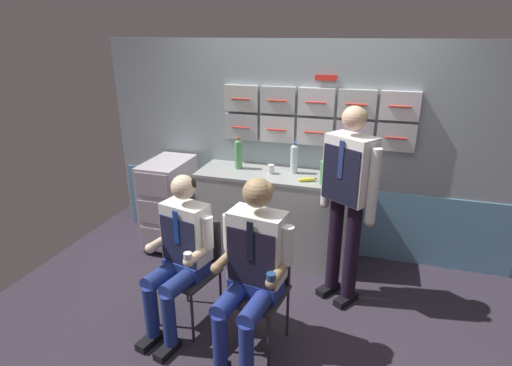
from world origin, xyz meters
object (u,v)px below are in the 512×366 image
object	(u,v)px
folding_chair_right	(262,277)
snack_banana	(307,179)
crew_member_standing	(348,191)
espresso_cup_small	(271,169)
service_trolley	(170,201)
crew_member_right	(252,263)
water_bottle_tall	(294,159)
crew_member_left	(180,250)
folding_chair_left	(195,259)

from	to	relation	value
folding_chair_right	snack_banana	bearing A→B (deg)	83.31
crew_member_standing	espresso_cup_small	distance (m)	0.93
service_trolley	espresso_cup_small	distance (m)	1.18
folding_chair_right	crew_member_right	xyz separation A→B (m)	(-0.02, -0.16, 0.21)
service_trolley	espresso_cup_small	bearing A→B (deg)	4.71
crew_member_right	snack_banana	bearing A→B (deg)	83.16
service_trolley	water_bottle_tall	distance (m)	1.42
folding_chair_right	crew_member_left	bearing A→B (deg)	-173.40
service_trolley	crew_member_standing	bearing A→B (deg)	-12.61
crew_member_left	crew_member_right	size ratio (longest dim) A/B	0.95
service_trolley	folding_chair_right	xyz separation A→B (m)	(1.34, -1.09, 0.01)
crew_member_left	espresso_cup_small	bearing A→B (deg)	73.86
crew_member_right	espresso_cup_small	size ratio (longest dim) A/B	14.70
water_bottle_tall	crew_member_right	bearing A→B (deg)	-89.09
folding_chair_left	crew_member_standing	bearing A→B (deg)	28.12
crew_member_right	crew_member_standing	distance (m)	1.03
water_bottle_tall	espresso_cup_small	world-z (taller)	water_bottle_tall
crew_member_right	espresso_cup_small	bearing A→B (deg)	99.82
crew_member_standing	water_bottle_tall	xyz separation A→B (m)	(-0.57, 0.59, 0.04)
service_trolley	crew_member_standing	xyz separation A→B (m)	(1.87, -0.42, 0.50)
water_bottle_tall	folding_chair_left	bearing A→B (deg)	-114.35
crew_member_left	crew_member_right	distance (m)	0.60
service_trolley	crew_member_left	world-z (taller)	crew_member_left
service_trolley	snack_banana	world-z (taller)	service_trolley
crew_member_left	snack_banana	bearing A→B (deg)	56.86
folding_chair_right	snack_banana	size ratio (longest dim) A/B	4.93
crew_member_standing	snack_banana	world-z (taller)	crew_member_standing
crew_member_left	snack_banana	world-z (taller)	crew_member_left
water_bottle_tall	snack_banana	world-z (taller)	water_bottle_tall
service_trolley	water_bottle_tall	world-z (taller)	water_bottle_tall
crew_member_left	water_bottle_tall	size ratio (longest dim) A/B	4.04
folding_chair_left	folding_chair_right	size ratio (longest dim) A/B	1.00
service_trolley	crew_member_right	xyz separation A→B (m)	(1.32, -1.25, 0.22)
water_bottle_tall	espresso_cup_small	distance (m)	0.25
crew_member_standing	snack_banana	xyz separation A→B (m)	(-0.40, 0.39, -0.08)
crew_member_left	crew_member_standing	distance (m)	1.40
folding_chair_right	crew_member_standing	bearing A→B (deg)	52.26
crew_member_left	folding_chair_right	size ratio (longest dim) A/B	1.47
folding_chair_left	crew_member_left	world-z (taller)	crew_member_left
crew_member_standing	espresso_cup_small	bearing A→B (deg)	146.76
crew_member_right	water_bottle_tall	xyz separation A→B (m)	(-0.02, 1.42, 0.32)
folding_chair_right	crew_member_right	distance (m)	0.26
folding_chair_right	crew_member_standing	world-z (taller)	crew_member_standing
folding_chair_left	snack_banana	bearing A→B (deg)	54.27
crew_member_left	espresso_cup_small	world-z (taller)	crew_member_left
espresso_cup_small	snack_banana	distance (m)	0.40
service_trolley	espresso_cup_small	world-z (taller)	espresso_cup_small
service_trolley	crew_member_left	bearing A→B (deg)	-57.89
folding_chair_left	crew_member_left	distance (m)	0.23
crew_member_right	crew_member_standing	bearing A→B (deg)	56.79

